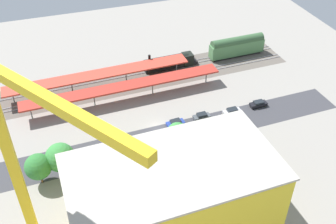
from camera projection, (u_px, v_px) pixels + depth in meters
ground_plane at (158, 128)px, 95.10m from camera, size 144.46×144.46×0.00m
rail_bed at (133, 79)px, 111.80m from camera, size 90.62×15.93×0.01m
street_asphalt at (162, 138)px, 92.39m from camera, size 90.50×11.47×0.01m
track_rails at (133, 79)px, 111.70m from camera, size 90.26×9.50×0.12m
platform_canopy_near at (123, 87)px, 101.77m from camera, size 51.41×5.65×4.29m
platform_canopy_far at (99, 74)px, 106.66m from camera, size 49.37×6.14×4.07m
locomotive at (171, 62)px, 115.76m from camera, size 15.98×3.31×5.21m
passenger_coach at (237, 46)px, 120.19m from camera, size 17.18×3.40×6.24m
parked_car_0 at (258, 104)px, 101.51m from camera, size 4.38×1.79×1.53m
parked_car_1 at (232, 112)px, 98.84m from camera, size 4.47×1.88×1.69m
parked_car_2 at (202, 117)px, 97.35m from camera, size 4.12×1.79×1.66m
parked_car_3 at (175, 123)px, 95.36m from camera, size 4.45×2.15×1.60m
construction_building at (173, 202)px, 67.27m from camera, size 33.48×18.37×16.21m
construction_roof_slab at (173, 167)px, 62.19m from camera, size 34.10×18.99×0.40m
tower_crane at (24, 167)px, 51.78m from camera, size 18.07×26.55×39.55m
box_truck_0 at (138, 170)px, 81.96m from camera, size 9.05×2.58×3.29m
box_truck_1 at (177, 168)px, 82.60m from camera, size 8.99×2.74×3.30m
box_truck_2 at (203, 155)px, 85.59m from camera, size 10.06×3.21×3.27m
street_tree_0 at (178, 133)px, 86.81m from camera, size 4.76×4.76×6.86m
street_tree_1 at (38, 167)px, 78.96m from camera, size 5.32×5.32×7.04m
street_tree_2 at (60, 157)px, 80.45m from camera, size 5.97×5.97×7.77m
street_tree_3 at (231, 123)px, 88.81m from camera, size 4.37×4.37×7.21m
traffic_light at (137, 145)px, 84.48m from camera, size 0.50×0.36×6.08m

